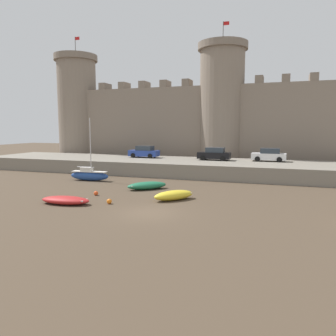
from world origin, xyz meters
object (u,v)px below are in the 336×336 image
at_px(mooring_buoy_near_channel, 96,193).
at_px(mooring_buoy_near_shore, 109,201).
at_px(rowboat_midflat_left, 174,195).
at_px(rowboat_foreground_left, 147,185).
at_px(car_quay_centre_west, 214,154).
at_px(sailboat_near_channel_right, 89,175).
at_px(rowboat_foreground_centre, 65,200).
at_px(car_quay_east, 144,152).
at_px(car_quay_centre_east, 269,155).

bearing_deg(mooring_buoy_near_channel, mooring_buoy_near_shore, -42.63).
height_order(rowboat_midflat_left, mooring_buoy_near_shore, rowboat_midflat_left).
bearing_deg(rowboat_foreground_left, car_quay_centre_west, 72.94).
distance_m(sailboat_near_channel_right, mooring_buoy_near_shore, 11.85).
bearing_deg(mooring_buoy_near_shore, rowboat_foreground_left, 85.83).
height_order(rowboat_foreground_centre, mooring_buoy_near_channel, rowboat_foreground_centre).
relative_size(rowboat_foreground_left, mooring_buoy_near_channel, 10.01).
relative_size(rowboat_midflat_left, car_quay_east, 0.85).
height_order(rowboat_foreground_left, rowboat_foreground_centre, rowboat_foreground_left).
bearing_deg(mooring_buoy_near_shore, car_quay_centre_east, 61.08).
relative_size(rowboat_foreground_centre, car_quay_east, 0.99).
distance_m(rowboat_foreground_left, rowboat_midflat_left, 5.23).
relative_size(rowboat_foreground_left, rowboat_foreground_centre, 0.94).
bearing_deg(car_quay_centre_west, rowboat_foreground_centre, -110.32).
bearing_deg(car_quay_centre_east, car_quay_east, -178.91).
xyz_separation_m(rowboat_foreground_left, car_quay_east, (-5.91, 13.30, 2.09)).
bearing_deg(rowboat_foreground_left, car_quay_centre_east, 52.04).
height_order(sailboat_near_channel_right, car_quay_centre_east, sailboat_near_channel_right).
bearing_deg(car_quay_centre_east, mooring_buoy_near_channel, -127.93).
bearing_deg(car_quay_centre_west, rowboat_midflat_left, -90.45).
xyz_separation_m(rowboat_midflat_left, car_quay_east, (-9.75, 16.86, 2.06)).
bearing_deg(mooring_buoy_near_shore, rowboat_midflat_left, 34.03).
xyz_separation_m(rowboat_foreground_centre, mooring_buoy_near_shore, (3.16, 1.13, -0.12)).
height_order(rowboat_foreground_left, car_quay_centre_east, car_quay_centre_east).
distance_m(sailboat_near_channel_right, rowboat_foreground_left, 8.44).
height_order(sailboat_near_channel_right, rowboat_foreground_centre, sailboat_near_channel_right).
xyz_separation_m(rowboat_foreground_centre, car_quay_centre_west, (7.59, 20.51, 2.15)).
xyz_separation_m(rowboat_foreground_left, car_quay_centre_east, (10.62, 13.62, 2.09)).
relative_size(mooring_buoy_near_shore, car_quay_centre_west, 0.10).
distance_m(car_quay_centre_east, car_quay_east, 16.54).
bearing_deg(rowboat_midflat_left, car_quay_centre_west, 89.55).
xyz_separation_m(sailboat_near_channel_right, mooring_buoy_near_channel, (4.89, -6.69, -0.44)).
relative_size(rowboat_foreground_centre, mooring_buoy_near_channel, 10.70).
height_order(rowboat_foreground_centre, car_quay_centre_west, car_quay_centre_west).
bearing_deg(rowboat_foreground_centre, rowboat_foreground_left, 64.44).
height_order(rowboat_foreground_left, car_quay_centre_west, car_quay_centre_west).
height_order(mooring_buoy_near_shore, car_quay_centre_east, car_quay_centre_east).
distance_m(rowboat_foreground_left, rowboat_foreground_centre, 8.42).
relative_size(mooring_buoy_near_shore, mooring_buoy_near_channel, 1.03).
distance_m(rowboat_foreground_centre, mooring_buoy_near_channel, 3.61).
xyz_separation_m(mooring_buoy_near_shore, mooring_buoy_near_channel, (-2.65, 2.44, -0.01)).
xyz_separation_m(mooring_buoy_near_channel, car_quay_centre_west, (7.08, 16.93, 2.28)).
bearing_deg(mooring_buoy_near_channel, car_quay_centre_west, 67.30).
distance_m(rowboat_foreground_left, car_quay_centre_west, 13.66).
height_order(rowboat_foreground_left, mooring_buoy_near_shore, rowboat_foreground_left).
bearing_deg(sailboat_near_channel_right, car_quay_centre_west, 40.56).
distance_m(rowboat_foreground_centre, car_quay_centre_east, 25.65).
distance_m(rowboat_foreground_left, car_quay_centre_east, 17.40).
bearing_deg(sailboat_near_channel_right, rowboat_midflat_left, -27.72).
bearing_deg(rowboat_foreground_centre, rowboat_midflat_left, 28.42).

